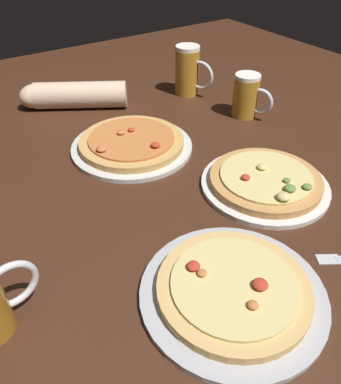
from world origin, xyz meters
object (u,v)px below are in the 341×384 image
object	(u,v)px
pizza_plate_far	(132,144)
beer_mug_dark	(247,96)
pizza_plate_near	(265,182)
beer_mug_amber	(188,71)
pizza_plate_side	(233,290)
diner_arm	(70,95)

from	to	relation	value
pizza_plate_far	beer_mug_dark	distance (m)	0.40
pizza_plate_near	beer_mug_amber	bearing A→B (deg)	72.74
pizza_plate_side	beer_mug_amber	xyz separation A→B (m)	(0.45, 0.75, 0.07)
pizza_plate_far	beer_mug_dark	bearing A→B (deg)	-3.25
pizza_plate_far	pizza_plate_side	xyz separation A→B (m)	(-0.10, -0.53, -0.00)
pizza_plate_far	pizza_plate_side	bearing A→B (deg)	-100.32
pizza_plate_side	diner_arm	bearing A→B (deg)	85.99
pizza_plate_side	beer_mug_amber	world-z (taller)	beer_mug_amber
pizza_plate_side	diner_arm	size ratio (longest dim) A/B	1.00
pizza_plate_near	pizza_plate_far	size ratio (longest dim) A/B	0.91
beer_mug_amber	diner_arm	bearing A→B (deg)	162.49
pizza_plate_near	beer_mug_amber	size ratio (longest dim) A/B	1.85
pizza_plate_side	diner_arm	distance (m)	0.88
pizza_plate_far	diner_arm	distance (m)	0.34
beer_mug_amber	diner_arm	xyz separation A→B (m)	(-0.38, 0.12, -0.04)
pizza_plate_near	diner_arm	world-z (taller)	diner_arm
pizza_plate_far	pizza_plate_side	size ratio (longest dim) A/B	1.02
pizza_plate_far	pizza_plate_side	world-z (taller)	same
pizza_plate_far	diner_arm	size ratio (longest dim) A/B	1.02
diner_arm	pizza_plate_side	bearing A→B (deg)	-94.01
beer_mug_dark	beer_mug_amber	size ratio (longest dim) A/B	0.81
pizza_plate_far	beer_mug_amber	distance (m)	0.42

